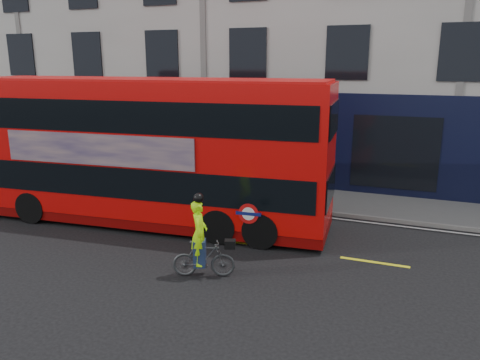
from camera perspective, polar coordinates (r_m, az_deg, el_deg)
The scene contains 8 objects.
ground at distance 14.67m, azimuth -17.67°, elevation -7.16°, with size 120.00×120.00×0.00m, color black.
pavement at distance 19.85m, azimuth -6.02°, elevation -0.78°, with size 60.00×3.00×0.12m, color slate.
kerb at distance 18.57m, azimuth -8.12°, elevation -1.89°, with size 60.00×0.12×0.13m, color gray.
building_terrace at distance 25.17m, azimuth 0.58°, elevation 19.53°, with size 50.00×10.07×15.00m.
road_edge_line at distance 18.34m, azimuth -8.56°, elevation -2.31°, with size 58.00×0.10×0.01m, color silver.
lane_dashes at distance 15.78m, azimuth -14.29°, elevation -5.38°, with size 58.00×0.12×0.01m, color yellow, non-canonical shape.
bus at distance 15.29m, azimuth -10.85°, elevation 3.50°, with size 11.79×3.58×4.68m.
cyclist at distance 11.63m, azimuth -4.63°, elevation -8.36°, with size 1.61×0.94×2.15m.
Camera 1 is at (8.80, -10.53, 5.20)m, focal length 35.00 mm.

